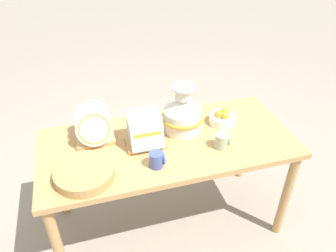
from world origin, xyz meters
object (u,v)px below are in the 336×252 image
at_px(wicker_charger_stack, 84,173).
at_px(mug_sage_glaze, 222,141).
at_px(dish_rack_square_plates, 145,134).
at_px(fruit_bowl, 222,118).
at_px(mug_cobalt_glaze, 157,159).
at_px(dish_rack_round_plates, 94,130).
at_px(ceramic_vase, 182,113).

xyz_separation_m(wicker_charger_stack, mug_sage_glaze, (0.78, 0.04, 0.02)).
distance_m(dish_rack_square_plates, fruit_bowl, 0.53).
distance_m(wicker_charger_stack, mug_cobalt_glaze, 0.38).
distance_m(wicker_charger_stack, mug_sage_glaze, 0.78).
relative_size(dish_rack_round_plates, mug_sage_glaze, 2.55).
xyz_separation_m(wicker_charger_stack, mug_cobalt_glaze, (0.38, -0.02, 0.02)).
relative_size(dish_rack_square_plates, mug_sage_glaze, 2.54).
distance_m(ceramic_vase, dish_rack_square_plates, 0.27).
bearing_deg(mug_cobalt_glaze, ceramic_vase, 50.69).
bearing_deg(mug_sage_glaze, ceramic_vase, 125.38).
bearing_deg(wicker_charger_stack, mug_sage_glaze, 2.76).
distance_m(dish_rack_square_plates, mug_sage_glaze, 0.44).
bearing_deg(dish_rack_square_plates, mug_sage_glaze, -19.05).
xyz_separation_m(ceramic_vase, mug_cobalt_glaze, (-0.23, -0.29, -0.08)).
bearing_deg(dish_rack_round_plates, dish_rack_square_plates, -21.53).
distance_m(dish_rack_square_plates, wicker_charger_stack, 0.41).
bearing_deg(mug_cobalt_glaze, dish_rack_square_plates, 95.11).
bearing_deg(ceramic_vase, dish_rack_square_plates, -160.82).
xyz_separation_m(ceramic_vase, dish_rack_round_plates, (-0.53, 0.02, -0.04)).
bearing_deg(mug_cobalt_glaze, dish_rack_round_plates, 133.70).
bearing_deg(mug_sage_glaze, wicker_charger_stack, -177.24).
bearing_deg(mug_sage_glaze, dish_rack_square_plates, 160.95).
bearing_deg(dish_rack_square_plates, mug_cobalt_glaze, -84.89).
height_order(dish_rack_round_plates, fruit_bowl, dish_rack_round_plates).
bearing_deg(dish_rack_square_plates, wicker_charger_stack, -153.34).
relative_size(mug_cobalt_glaze, fruit_bowl, 0.53).
relative_size(ceramic_vase, mug_sage_glaze, 3.45).
bearing_deg(mug_cobalt_glaze, wicker_charger_stack, 177.38).
xyz_separation_m(dish_rack_square_plates, mug_sage_glaze, (0.42, -0.14, -0.03)).
distance_m(dish_rack_square_plates, mug_cobalt_glaze, 0.20).
bearing_deg(wicker_charger_stack, dish_rack_square_plates, 26.66).
height_order(dish_rack_square_plates, fruit_bowl, dish_rack_square_plates).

